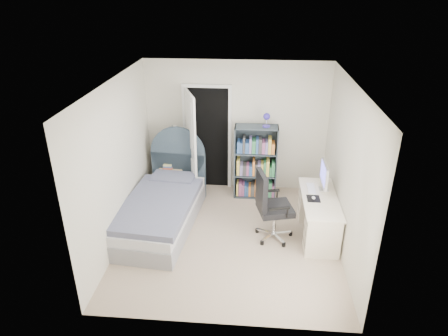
# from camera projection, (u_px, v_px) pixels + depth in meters

# --- Properties ---
(room_shell) EXTENTS (3.50, 3.70, 2.60)m
(room_shell) POSITION_uv_depth(u_px,v_px,m) (230.00, 167.00, 5.91)
(room_shell) COLOR gray
(room_shell) RESTS_ON ground
(door) EXTENTS (0.92, 0.79, 2.06)m
(door) POSITION_uv_depth(u_px,v_px,m) (197.00, 142.00, 7.43)
(door) COLOR black
(door) RESTS_ON ground
(bed) EXTENTS (1.25, 2.33, 1.38)m
(bed) POSITION_uv_depth(u_px,v_px,m) (163.00, 207.00, 6.69)
(bed) COLOR gray
(bed) RESTS_ON ground
(nightstand) EXTENTS (0.44, 0.44, 0.64)m
(nightstand) POSITION_uv_depth(u_px,v_px,m) (171.00, 173.00, 7.61)
(nightstand) COLOR tan
(nightstand) RESTS_ON ground
(floor_lamp) EXTENTS (0.20, 0.20, 1.38)m
(floor_lamp) POSITION_uv_depth(u_px,v_px,m) (175.00, 165.00, 7.62)
(floor_lamp) COLOR silver
(floor_lamp) RESTS_ON ground
(bookcase) EXTENTS (0.78, 0.34, 1.66)m
(bookcase) POSITION_uv_depth(u_px,v_px,m) (256.00, 165.00, 7.44)
(bookcase) COLOR #364149
(bookcase) RESTS_ON ground
(desk) EXTENTS (0.55, 1.38, 1.13)m
(desk) POSITION_uv_depth(u_px,v_px,m) (318.00, 214.00, 6.39)
(desk) COLOR beige
(desk) RESTS_ON ground
(office_chair) EXTENTS (0.63, 0.65, 1.16)m
(office_chair) POSITION_uv_depth(u_px,v_px,m) (270.00, 203.00, 6.17)
(office_chair) COLOR silver
(office_chair) RESTS_ON ground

